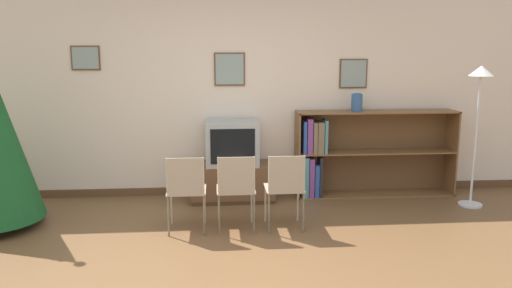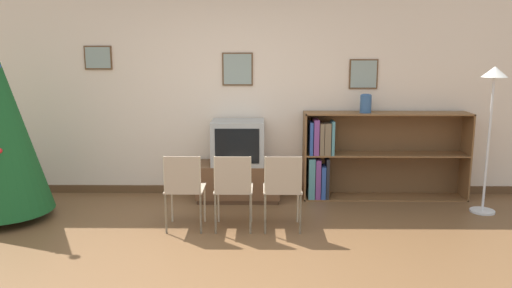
# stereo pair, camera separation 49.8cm
# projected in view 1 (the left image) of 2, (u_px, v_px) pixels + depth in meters

# --- Properties ---
(ground_plane) EXTENTS (24.00, 24.00, 0.00)m
(ground_plane) POSITION_uv_depth(u_px,v_px,m) (232.00, 274.00, 4.24)
(ground_plane) COLOR brown
(wall_back) EXTENTS (8.97, 0.11, 2.70)m
(wall_back) POSITION_uv_depth(u_px,v_px,m) (224.00, 91.00, 6.38)
(wall_back) COLOR beige
(wall_back) RESTS_ON ground_plane
(tv_console) EXTENTS (1.04, 0.51, 0.46)m
(tv_console) POSITION_uv_depth(u_px,v_px,m) (232.00, 182.00, 6.28)
(tv_console) COLOR #4C311E
(tv_console) RESTS_ON ground_plane
(television) EXTENTS (0.65, 0.50, 0.54)m
(television) POSITION_uv_depth(u_px,v_px,m) (232.00, 143.00, 6.18)
(television) COLOR #9E9E99
(television) RESTS_ON tv_console
(folding_chair_left) EXTENTS (0.40, 0.40, 0.82)m
(folding_chair_left) POSITION_uv_depth(u_px,v_px,m) (186.00, 189.00, 5.11)
(folding_chair_left) COLOR tan
(folding_chair_left) RESTS_ON ground_plane
(folding_chair_center) EXTENTS (0.40, 0.40, 0.82)m
(folding_chair_center) POSITION_uv_depth(u_px,v_px,m) (236.00, 188.00, 5.15)
(folding_chair_center) COLOR tan
(folding_chair_center) RESTS_ON ground_plane
(folding_chair_right) EXTENTS (0.40, 0.40, 0.82)m
(folding_chair_right) POSITION_uv_depth(u_px,v_px,m) (285.00, 187.00, 5.19)
(folding_chair_right) COLOR tan
(folding_chair_right) RESTS_ON ground_plane
(bookshelf) EXTENTS (2.06, 0.36, 1.10)m
(bookshelf) POSITION_uv_depth(u_px,v_px,m) (348.00, 154.00, 6.44)
(bookshelf) COLOR brown
(bookshelf) RESTS_ON ground_plane
(vase) EXTENTS (0.14, 0.14, 0.23)m
(vase) POSITION_uv_depth(u_px,v_px,m) (357.00, 102.00, 6.29)
(vase) COLOR #335684
(vase) RESTS_ON bookshelf
(standing_lamp) EXTENTS (0.28, 0.28, 1.69)m
(standing_lamp) POSITION_uv_depth(u_px,v_px,m) (479.00, 99.00, 5.84)
(standing_lamp) COLOR silver
(standing_lamp) RESTS_ON ground_plane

